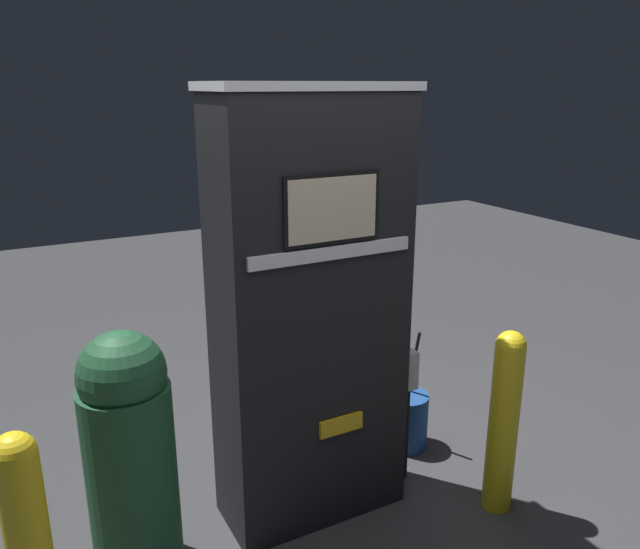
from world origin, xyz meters
TOP-DOWN VIEW (x-y plane):
  - ground_plane at (0.00, 0.00)m, footprint 14.00×14.00m
  - gas_pump at (0.00, 0.21)m, footprint 1.03×0.46m
  - safety_bollard at (0.88, -0.28)m, footprint 0.15×0.15m
  - trash_bin at (-0.92, 0.19)m, footprint 0.40×0.40m
  - squeegee_bucket at (0.79, 0.45)m, footprint 0.28×0.28m

SIDE VIEW (x-z plane):
  - ground_plane at x=0.00m, z-range 0.00..0.00m
  - squeegee_bucket at x=0.79m, z-range -0.21..0.56m
  - safety_bollard at x=0.88m, z-range 0.03..1.04m
  - trash_bin at x=-0.92m, z-range 0.01..1.21m
  - gas_pump at x=0.00m, z-range 0.00..2.20m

